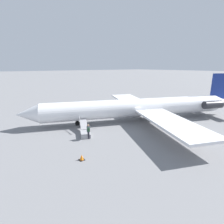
# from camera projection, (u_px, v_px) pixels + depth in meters

# --- Properties ---
(ground_plane) EXTENTS (600.00, 600.00, 0.00)m
(ground_plane) POSITION_uv_depth(u_px,v_px,m) (137.00, 121.00, 26.96)
(ground_plane) COLOR slate
(airplane_main) EXTENTS (32.56, 25.63, 7.00)m
(airplane_main) POSITION_uv_depth(u_px,v_px,m) (143.00, 107.00, 26.66)
(airplane_main) COLOR white
(airplane_main) RESTS_ON ground
(boarding_stairs) EXTENTS (2.45, 4.10, 1.73)m
(boarding_stairs) POSITION_uv_depth(u_px,v_px,m) (85.00, 132.00, 21.26)
(boarding_stairs) COLOR #99999E
(boarding_stairs) RESTS_ON ground
(passenger) EXTENTS (0.45, 0.57, 1.74)m
(passenger) POSITION_uv_depth(u_px,v_px,m) (88.00, 131.00, 19.99)
(passenger) COLOR #23232D
(passenger) RESTS_ON ground
(traffic_cone_near_stairs) EXTENTS (0.48, 0.48, 0.53)m
(traffic_cone_near_stairs) POSITION_uv_depth(u_px,v_px,m) (82.00, 157.00, 15.62)
(traffic_cone_near_stairs) COLOR black
(traffic_cone_near_stairs) RESTS_ON ground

